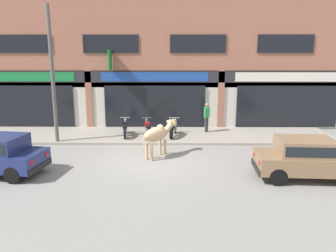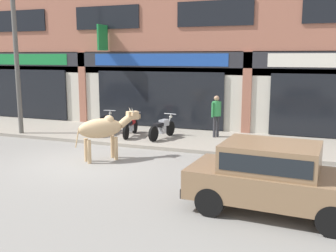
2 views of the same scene
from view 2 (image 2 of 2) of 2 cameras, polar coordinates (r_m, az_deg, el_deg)
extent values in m
plane|color=gray|center=(12.33, -11.63, -5.16)|extent=(90.00, 90.00, 0.00)
cube|color=gray|center=(15.75, -3.84, -1.42)|extent=(19.00, 3.62, 0.12)
cube|color=#9E604C|center=(17.48, -1.08, 16.97)|extent=(23.00, 0.55, 5.70)
cube|color=beige|center=(17.42, -1.04, 5.15)|extent=(23.00, 0.55, 3.40)
cube|color=#28282D|center=(17.06, -1.46, 9.59)|extent=(22.08, 0.08, 0.64)
cube|color=black|center=(21.25, -21.02, 4.43)|extent=(5.83, 0.10, 2.40)
cube|color=#197A38|center=(21.16, -21.35, 9.01)|extent=(6.13, 0.05, 0.52)
cube|color=#9E604C|center=(18.92, -12.27, 5.32)|extent=(0.36, 0.12, 3.40)
cube|color=black|center=(17.15, -1.44, 3.90)|extent=(5.83, 0.10, 2.40)
cube|color=#1E479E|center=(17.03, -1.50, 9.59)|extent=(6.13, 0.05, 0.52)
cube|color=#9E604C|center=(16.10, 11.37, 4.55)|extent=(0.36, 0.12, 3.40)
cube|color=black|center=(21.03, -20.90, 14.05)|extent=(3.13, 0.06, 1.00)
cube|color=black|center=(18.21, -8.87, 15.29)|extent=(3.13, 0.06, 1.00)
cube|color=black|center=(16.39, 6.78, 15.93)|extent=(3.13, 0.06, 1.00)
cube|color=#197A38|center=(17.79, -9.49, 12.54)|extent=(0.08, 0.80, 1.10)
ellipsoid|color=tan|center=(12.23, -9.76, -0.33)|extent=(1.29, 1.41, 0.60)
sphere|color=tan|center=(12.28, -8.57, 0.82)|extent=(0.32, 0.32, 0.32)
cylinder|color=tan|center=(12.64, -8.06, -2.99)|extent=(0.12, 0.12, 0.72)
cylinder|color=tan|center=(12.38, -7.56, -3.26)|extent=(0.12, 0.12, 0.72)
cylinder|color=tan|center=(12.35, -11.79, -3.41)|extent=(0.12, 0.12, 0.72)
cylinder|color=tan|center=(12.09, -11.37, -3.70)|extent=(0.12, 0.12, 0.72)
cylinder|color=tan|center=(12.50, -6.26, 0.69)|extent=(0.48, 0.51, 0.43)
cube|color=tan|center=(12.58, -5.19, 1.55)|extent=(0.40, 0.42, 0.26)
cube|color=#957A57|center=(12.66, -4.45, 1.43)|extent=(0.21, 0.21, 0.14)
cone|color=beige|center=(12.63, -5.56, 2.40)|extent=(0.12, 0.12, 0.19)
cone|color=beige|center=(12.45, -5.18, 2.30)|extent=(0.12, 0.12, 0.19)
cube|color=tan|center=(12.68, -5.83, 1.88)|extent=(0.13, 0.12, 0.10)
cube|color=tan|center=(12.39, -5.22, 1.70)|extent=(0.13, 0.12, 0.10)
cylinder|color=tan|center=(12.04, -13.04, -1.67)|extent=(0.13, 0.15, 0.60)
cylinder|color=black|center=(9.14, 23.05, -9.25)|extent=(0.61, 0.22, 0.60)
cylinder|color=black|center=(7.79, 22.78, -12.60)|extent=(0.61, 0.22, 0.60)
cylinder|color=black|center=(9.43, 8.83, -7.95)|extent=(0.61, 0.22, 0.60)
cylinder|color=black|center=(8.12, 6.07, -10.88)|extent=(0.61, 0.22, 0.60)
cube|color=#846647|center=(8.44, 15.18, -8.21)|extent=(3.59, 1.81, 0.60)
cube|color=#846647|center=(8.30, 14.68, -4.34)|extent=(1.98, 1.55, 0.56)
cube|color=black|center=(8.30, 14.68, -4.34)|extent=(1.83, 1.56, 0.35)
cube|color=black|center=(8.92, 3.96, -8.37)|extent=(0.21, 1.52, 0.20)
cube|color=red|center=(9.28, 4.91, -5.58)|extent=(0.04, 0.16, 0.14)
cube|color=red|center=(8.38, 2.65, -7.27)|extent=(0.04, 0.16, 0.14)
cylinder|color=black|center=(16.55, -8.40, 0.26)|extent=(0.16, 0.57, 0.56)
cylinder|color=black|center=(15.43, -10.17, -0.51)|extent=(0.16, 0.57, 0.56)
cube|color=#B2B5BA|center=(15.96, -9.28, 0.02)|extent=(0.24, 0.34, 0.24)
cube|color=black|center=(16.07, -9.08, 1.03)|extent=(0.28, 0.42, 0.24)
cube|color=black|center=(15.71, -9.65, 0.73)|extent=(0.28, 0.54, 0.12)
cylinder|color=#B2B5BA|center=(16.45, -8.50, 1.26)|extent=(0.07, 0.27, 0.59)
cylinder|color=#B2B5BA|center=(16.45, -8.47, 2.24)|extent=(0.52, 0.09, 0.03)
sphere|color=silver|center=(16.52, -8.38, 1.86)|extent=(0.12, 0.12, 0.12)
cylinder|color=#B2B5BA|center=(15.70, -10.16, -0.47)|extent=(0.11, 0.48, 0.06)
cylinder|color=black|center=(15.98, -4.86, -0.02)|extent=(0.20, 0.57, 0.56)
cylinder|color=black|center=(14.80, -6.12, -0.85)|extent=(0.20, 0.57, 0.56)
cube|color=#B2B5BA|center=(15.36, -5.49, -0.29)|extent=(0.25, 0.35, 0.24)
cube|color=red|center=(15.47, -5.34, 0.77)|extent=(0.31, 0.44, 0.24)
cube|color=black|center=(15.09, -5.75, 0.45)|extent=(0.31, 0.55, 0.12)
cylinder|color=#B2B5BA|center=(15.87, -4.93, 1.01)|extent=(0.09, 0.27, 0.59)
cylinder|color=#B2B5BA|center=(15.87, -4.91, 2.03)|extent=(0.52, 0.12, 0.03)
sphere|color=silver|center=(15.94, -4.84, 1.63)|extent=(0.12, 0.12, 0.12)
cylinder|color=#B2B5BA|center=(15.07, -6.26, -0.82)|extent=(0.15, 0.48, 0.06)
cylinder|color=black|center=(15.42, 0.33, -0.35)|extent=(0.19, 0.57, 0.56)
cylinder|color=black|center=(14.36, -2.12, -1.14)|extent=(0.19, 0.57, 0.56)
cube|color=#B2B5BA|center=(14.86, -0.89, -0.59)|extent=(0.25, 0.35, 0.24)
cube|color=#A8AAB2|center=(14.95, -0.58, 0.48)|extent=(0.30, 0.43, 0.24)
cube|color=black|center=(14.62, -1.37, 0.18)|extent=(0.30, 0.55, 0.12)
cylinder|color=#B2B5BA|center=(15.32, 0.22, 0.72)|extent=(0.08, 0.27, 0.59)
cylinder|color=#B2B5BA|center=(15.31, 0.29, 1.77)|extent=(0.52, 0.11, 0.03)
sphere|color=silver|center=(15.38, 0.40, 1.36)|extent=(0.12, 0.12, 0.12)
cylinder|color=#B2B5BA|center=(14.63, -1.98, -1.09)|extent=(0.13, 0.48, 0.06)
cylinder|color=#2D2D33|center=(15.16, 6.74, -0.10)|extent=(0.11, 0.11, 0.82)
cylinder|color=#2D2D33|center=(15.29, 7.21, -0.03)|extent=(0.11, 0.11, 0.82)
cylinder|color=#33934C|center=(15.12, 7.03, 2.51)|extent=(0.32, 0.32, 0.56)
cylinder|color=#33934C|center=(14.97, 6.48, 2.34)|extent=(0.08, 0.08, 0.56)
cylinder|color=#33934C|center=(15.28, 7.57, 2.47)|extent=(0.08, 0.08, 0.56)
sphere|color=tan|center=(15.07, 7.06, 4.02)|extent=(0.20, 0.20, 0.20)
cylinder|color=#595651|center=(16.74, -21.18, 9.94)|extent=(0.18, 0.18, 6.45)
camera|label=1|loc=(6.39, -100.03, 8.93)|focal=35.00mm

